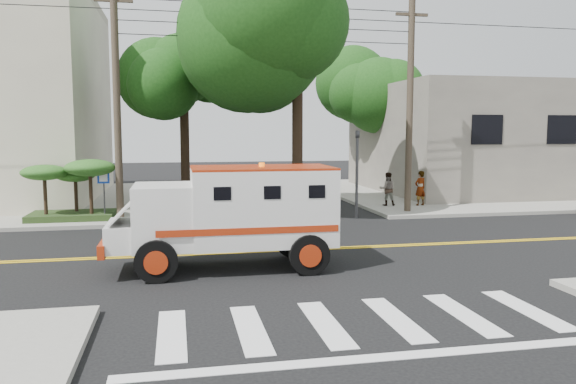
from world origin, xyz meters
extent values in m
plane|color=black|center=(0.00, 0.00, 0.00)|extent=(100.00, 100.00, 0.00)
cube|color=gray|center=(13.50, 13.50, 0.07)|extent=(17.00, 17.00, 0.15)
cube|color=#6A635B|center=(15.00, 14.00, 3.15)|extent=(14.00, 12.00, 6.00)
cylinder|color=#382D23|center=(-5.60, 6.00, 4.50)|extent=(0.28, 0.28, 9.00)
cylinder|color=#382D23|center=(6.30, 6.20, 4.50)|extent=(0.28, 0.28, 9.00)
cylinder|color=black|center=(1.50, 6.50, 3.50)|extent=(0.44, 0.44, 7.00)
sphere|color=#163E11|center=(1.50, 6.50, 7.00)|extent=(5.32, 5.32, 5.32)
sphere|color=#163E11|center=(2.64, 5.74, 7.57)|extent=(4.56, 4.56, 4.56)
cylinder|color=black|center=(-3.00, 12.00, 2.80)|extent=(0.44, 0.44, 5.60)
sphere|color=#163E11|center=(-3.00, 12.00, 5.60)|extent=(3.92, 3.92, 3.92)
sphere|color=#163E11|center=(-2.16, 11.44, 6.02)|extent=(3.36, 3.36, 3.36)
cylinder|color=black|center=(8.50, 16.00, 2.97)|extent=(0.44, 0.44, 5.95)
sphere|color=#163E11|center=(8.50, 16.00, 5.95)|extent=(4.20, 4.20, 4.20)
sphere|color=#163E11|center=(9.40, 15.40, 6.40)|extent=(3.60, 3.60, 3.60)
cylinder|color=#3F3F42|center=(3.80, 5.60, 1.80)|extent=(0.12, 0.12, 3.60)
imported|color=#3F3F42|center=(3.80, 5.60, 3.15)|extent=(0.15, 0.18, 0.90)
cylinder|color=#3F3F42|center=(-6.20, 6.20, 1.00)|extent=(0.06, 0.06, 2.00)
cube|color=#0C33A5|center=(-6.20, 6.14, 1.80)|extent=(0.45, 0.03, 0.45)
cube|color=#1E3314|center=(-7.50, 6.80, 0.27)|extent=(3.20, 2.00, 0.24)
cylinder|color=black|center=(-8.40, 6.50, 1.15)|extent=(0.14, 0.14, 1.52)
ellipsoid|color=#224B16|center=(-8.40, 6.50, 2.00)|extent=(1.73, 1.73, 0.60)
cylinder|color=black|center=(-7.40, 7.20, 1.07)|extent=(0.14, 0.14, 1.36)
ellipsoid|color=#224B16|center=(-7.40, 7.20, 1.83)|extent=(1.55, 1.55, 0.54)
cylinder|color=black|center=(-6.70, 6.30, 1.23)|extent=(0.14, 0.14, 1.68)
ellipsoid|color=#224B16|center=(-6.70, 6.30, 2.17)|extent=(1.91, 1.91, 0.66)
cube|color=silver|center=(-1.28, -1.90, 1.63)|extent=(3.62, 2.14, 1.95)
cube|color=silver|center=(-3.78, -1.90, 1.44)|extent=(1.49, 2.04, 1.58)
cube|color=black|center=(-4.51, -1.90, 1.86)|extent=(0.06, 1.58, 0.65)
cube|color=silver|center=(-4.76, -1.89, 0.98)|extent=(0.84, 1.86, 0.65)
cube|color=#98250B|center=(-5.22, -1.89, 0.74)|extent=(0.17, 2.00, 0.33)
cube|color=#98250B|center=(-1.28, -1.90, 2.63)|extent=(3.62, 2.14, 0.06)
cylinder|color=black|center=(-3.97, -2.94, 0.51)|extent=(1.02, 0.30, 1.02)
cylinder|color=black|center=(-3.97, -0.86, 0.51)|extent=(1.02, 0.30, 1.02)
cylinder|color=black|center=(-0.26, -2.94, 0.51)|extent=(1.02, 0.30, 1.02)
cylinder|color=black|center=(-0.25, -0.86, 0.51)|extent=(1.02, 0.30, 1.02)
imported|color=gray|center=(7.61, 7.80, 0.95)|extent=(0.67, 0.54, 1.61)
imported|color=gray|center=(6.09, 8.05, 0.92)|extent=(0.85, 0.72, 1.54)
camera|label=1|loc=(-3.47, -16.28, 3.56)|focal=35.00mm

